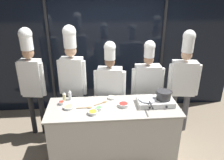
# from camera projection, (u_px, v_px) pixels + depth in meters

# --- Properties ---
(ground_plane) EXTENTS (24.00, 24.00, 0.00)m
(ground_plane) POSITION_uv_depth(u_px,v_px,m) (113.00, 152.00, 3.80)
(ground_plane) COLOR #7F705B
(window_wall_back) EXTENTS (5.67, 0.09, 2.70)m
(window_wall_back) POSITION_uv_depth(u_px,v_px,m) (107.00, 52.00, 4.72)
(window_wall_back) COLOR black
(window_wall_back) RESTS_ON ground_plane
(demo_counter) EXTENTS (2.08, 0.76, 0.90)m
(demo_counter) POSITION_uv_depth(u_px,v_px,m) (113.00, 130.00, 3.62)
(demo_counter) COLOR beige
(demo_counter) RESTS_ON ground_plane
(portable_stove) EXTENTS (0.57, 0.35, 0.10)m
(portable_stove) POSITION_uv_depth(u_px,v_px,m) (155.00, 102.00, 3.50)
(portable_stove) COLOR silver
(portable_stove) RESTS_ON demo_counter
(frying_pan) EXTENTS (0.29, 0.49, 0.04)m
(frying_pan) POSITION_uv_depth(u_px,v_px,m) (147.00, 98.00, 3.45)
(frying_pan) COLOR #ADAFB5
(frying_pan) RESTS_ON portable_stove
(stock_pot) EXTENTS (0.26, 0.23, 0.13)m
(stock_pot) POSITION_uv_depth(u_px,v_px,m) (164.00, 95.00, 3.46)
(stock_pot) COLOR #333335
(stock_pot) RESTS_ON portable_stove
(squeeze_bottle_clear) EXTENTS (0.05, 0.05, 0.18)m
(squeeze_bottle_clear) POSITION_uv_depth(u_px,v_px,m) (70.00, 95.00, 3.62)
(squeeze_bottle_clear) COLOR white
(squeeze_bottle_clear) RESTS_ON demo_counter
(squeeze_bottle_oil) EXTENTS (0.05, 0.05, 0.15)m
(squeeze_bottle_oil) POSITION_uv_depth(u_px,v_px,m) (64.00, 96.00, 3.60)
(squeeze_bottle_oil) COLOR beige
(squeeze_bottle_oil) RESTS_ON demo_counter
(prep_bowl_chili_flakes) EXTENTS (0.10, 0.10, 0.05)m
(prep_bowl_chili_flakes) POSITION_uv_depth(u_px,v_px,m) (61.00, 103.00, 3.50)
(prep_bowl_chili_flakes) COLOR white
(prep_bowl_chili_flakes) RESTS_ON demo_counter
(prep_bowl_ginger) EXTENTS (0.13, 0.13, 0.03)m
(prep_bowl_ginger) POSITION_uv_depth(u_px,v_px,m) (112.00, 97.00, 3.68)
(prep_bowl_ginger) COLOR white
(prep_bowl_ginger) RESTS_ON demo_counter
(prep_bowl_bell_pepper) EXTENTS (0.17, 0.17, 0.05)m
(prep_bowl_bell_pepper) POSITION_uv_depth(u_px,v_px,m) (123.00, 104.00, 3.44)
(prep_bowl_bell_pepper) COLOR white
(prep_bowl_bell_pepper) RESTS_ON demo_counter
(prep_bowl_scallions) EXTENTS (0.10, 0.10, 0.05)m
(prep_bowl_scallions) POSITION_uv_depth(u_px,v_px,m) (99.00, 108.00, 3.33)
(prep_bowl_scallions) COLOR white
(prep_bowl_scallions) RESTS_ON demo_counter
(prep_bowl_carrots) EXTENTS (0.15, 0.15, 0.05)m
(prep_bowl_carrots) POSITION_uv_depth(u_px,v_px,m) (93.00, 112.00, 3.23)
(prep_bowl_carrots) COLOR white
(prep_bowl_carrots) RESTS_ON demo_counter
(prep_bowl_mushrooms) EXTENTS (0.17, 0.17, 0.04)m
(prep_bowl_mushrooms) POSITION_uv_depth(u_px,v_px,m) (68.00, 107.00, 3.39)
(prep_bowl_mushrooms) COLOR white
(prep_bowl_mushrooms) RESTS_ON demo_counter
(serving_spoon_slotted) EXTENTS (0.25, 0.05, 0.02)m
(serving_spoon_slotted) POSITION_uv_depth(u_px,v_px,m) (87.00, 108.00, 3.40)
(serving_spoon_slotted) COLOR olive
(serving_spoon_slotted) RESTS_ON demo_counter
(serving_spoon_solid) EXTENTS (0.22, 0.15, 0.02)m
(serving_spoon_solid) POSITION_uv_depth(u_px,v_px,m) (103.00, 103.00, 3.54)
(serving_spoon_solid) COLOR olive
(serving_spoon_solid) RESTS_ON demo_counter
(chef_head) EXTENTS (0.47, 0.24, 2.05)m
(chef_head) POSITION_uv_depth(u_px,v_px,m) (31.00, 73.00, 3.81)
(chef_head) COLOR #232326
(chef_head) RESTS_ON ground_plane
(chef_sous) EXTENTS (0.50, 0.26, 2.08)m
(chef_sous) POSITION_uv_depth(u_px,v_px,m) (72.00, 72.00, 3.83)
(chef_sous) COLOR #232326
(chef_sous) RESTS_ON ground_plane
(chef_line) EXTENTS (0.56, 0.28, 1.82)m
(chef_line) POSITION_uv_depth(u_px,v_px,m) (110.00, 84.00, 3.89)
(chef_line) COLOR #232326
(chef_line) RESTS_ON ground_plane
(chef_pastry) EXTENTS (0.61, 0.24, 1.79)m
(chef_pastry) POSITION_uv_depth(u_px,v_px,m) (147.00, 82.00, 4.06)
(chef_pastry) COLOR #2D3856
(chef_pastry) RESTS_ON ground_plane
(chef_apprentice) EXTENTS (0.57, 0.29, 1.99)m
(chef_apprentice) POSITION_uv_depth(u_px,v_px,m) (184.00, 77.00, 3.96)
(chef_apprentice) COLOR #4C4C51
(chef_apprentice) RESTS_ON ground_plane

